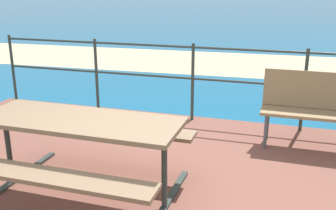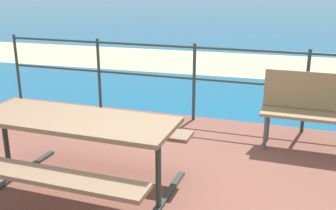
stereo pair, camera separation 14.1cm
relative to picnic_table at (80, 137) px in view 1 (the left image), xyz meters
The scene contains 5 objects.
sea_water 39.88m from the picnic_table, 89.34° to the left, with size 90.00×90.00×0.01m, color #145B84.
beach_strip 6.82m from the picnic_table, 86.09° to the left, with size 54.00×2.94×0.01m, color tan.
picnic_table is the anchor object (origin of this frame).
park_bench 2.83m from the picnic_table, 39.97° to the left, with size 1.45×0.43×0.89m.
railing_fence 2.38m from the picnic_table, 78.79° to the left, with size 5.94×0.04×1.09m.
Camera 1 is at (1.22, -2.76, 1.96)m, focal length 42.33 mm.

